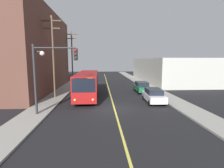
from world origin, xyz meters
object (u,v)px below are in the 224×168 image
at_px(utility_pole_near, 53,53).
at_px(utility_pole_mid, 72,55).
at_px(traffic_signal_left_corner, 53,66).
at_px(city_bus, 88,83).
at_px(street_lamp_left, 38,73).
at_px(parked_car_white, 154,95).
at_px(parked_car_green, 142,87).

height_order(utility_pole_near, utility_pole_mid, utility_pole_mid).
bearing_deg(utility_pole_mid, traffic_signal_left_corner, -84.95).
distance_m(city_bus, street_lamp_left, 8.72).
relative_size(parked_car_white, traffic_signal_left_corner, 0.74).
bearing_deg(street_lamp_left, utility_pole_near, 93.52).
relative_size(parked_car_green, traffic_signal_left_corner, 0.73).
bearing_deg(parked_car_white, utility_pole_near, 164.93).
bearing_deg(traffic_signal_left_corner, parked_car_white, 22.38).
xyz_separation_m(city_bus, parked_car_white, (7.77, -3.87, -0.98)).
bearing_deg(street_lamp_left, utility_pole_mid, 91.73).
relative_size(parked_car_green, utility_pole_near, 0.44).
xyz_separation_m(city_bus, street_lamp_left, (-3.74, -7.64, 1.92)).
xyz_separation_m(parked_car_green, traffic_signal_left_corner, (-10.24, -10.69, 3.46)).
distance_m(city_bus, parked_car_green, 8.41).
xyz_separation_m(parked_car_green, utility_pole_near, (-12.08, -3.32, 4.83)).
bearing_deg(utility_pole_mid, street_lamp_left, -88.27).
bearing_deg(parked_car_green, city_bus, -161.41).
xyz_separation_m(traffic_signal_left_corner, street_lamp_left, (-1.42, 0.39, -0.56)).
bearing_deg(utility_pole_mid, parked_car_green, -47.39).
height_order(parked_car_green, utility_pole_mid, utility_pole_mid).
height_order(parked_car_white, parked_car_green, same).
bearing_deg(utility_pole_mid, parked_car_white, -58.54).
bearing_deg(parked_car_green, street_lamp_left, -138.52).
distance_m(city_bus, utility_pole_near, 5.72).
bearing_deg(parked_car_green, utility_pole_mid, 132.61).
xyz_separation_m(utility_pole_mid, street_lamp_left, (0.72, -23.75, -2.35)).
bearing_deg(city_bus, parked_car_green, 18.59).
bearing_deg(utility_pole_mid, city_bus, -74.54).
bearing_deg(utility_pole_near, utility_pole_mid, 90.98).
bearing_deg(street_lamp_left, parked_car_green, 41.48).
relative_size(parked_car_white, street_lamp_left, 0.81).
relative_size(parked_car_white, utility_pole_mid, 0.41).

